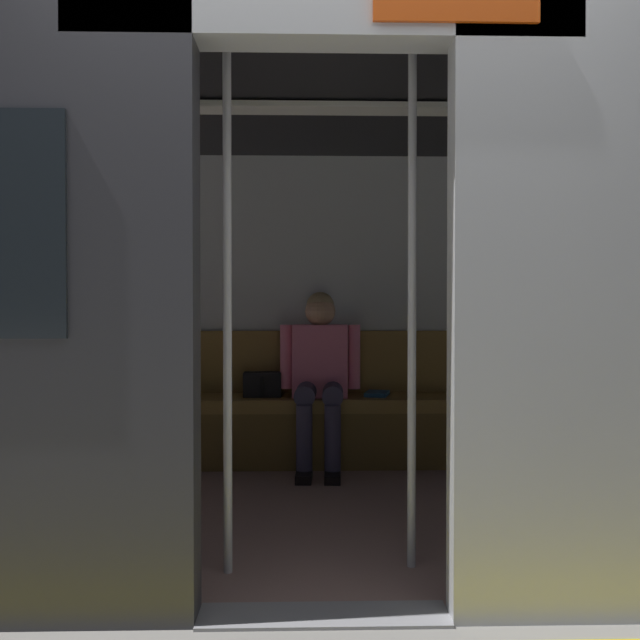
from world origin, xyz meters
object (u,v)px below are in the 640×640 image
at_px(train_car, 307,226).
at_px(bench_seat, 314,413).
at_px(grab_pole_door, 227,307).
at_px(grab_pole_far, 412,307).
at_px(handbag, 263,384).
at_px(book, 377,394).
at_px(person_seated, 320,367).

relative_size(train_car, bench_seat, 2.30).
relative_size(grab_pole_door, grab_pole_far, 1.00).
xyz_separation_m(handbag, book, (-0.80, -0.03, -0.07)).
bearing_deg(book, bench_seat, 24.65).
xyz_separation_m(person_seated, handbag, (0.40, -0.09, -0.13)).
bearing_deg(bench_seat, handbag, -6.73).
distance_m(bench_seat, person_seated, 0.33).
bearing_deg(bench_seat, train_car, 87.04).
xyz_separation_m(train_car, grab_pole_door, (0.33, 0.79, -0.43)).
relative_size(train_car, book, 29.09).
xyz_separation_m(grab_pole_door, grab_pole_far, (-0.76, -0.04, 0.00)).
bearing_deg(handbag, grab_pole_far, 112.24).
distance_m(book, grab_pole_door, 2.14).
height_order(bench_seat, person_seated, person_seated).
xyz_separation_m(person_seated, grab_pole_door, (0.42, 1.76, 0.40)).
height_order(train_car, grab_pole_far, train_car).
distance_m(person_seated, grab_pole_far, 1.79).
bearing_deg(train_car, handbag, -73.95).
height_order(handbag, grab_pole_far, grab_pole_far).
bearing_deg(book, handbag, 17.66).
bearing_deg(book, train_car, 81.19).
bearing_deg(bench_seat, grab_pole_door, 78.10).
bearing_deg(grab_pole_far, grab_pole_door, 3.14).
distance_m(train_car, grab_pole_door, 0.96).
relative_size(person_seated, grab_pole_far, 0.55).
bearing_deg(grab_pole_far, person_seated, -78.70).
relative_size(bench_seat, book, 12.67).
height_order(train_car, person_seated, train_car).
distance_m(handbag, grab_pole_far, 2.02).
height_order(train_car, bench_seat, train_car).
bearing_deg(grab_pole_far, bench_seat, -77.82).
bearing_deg(train_car, book, -114.48).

